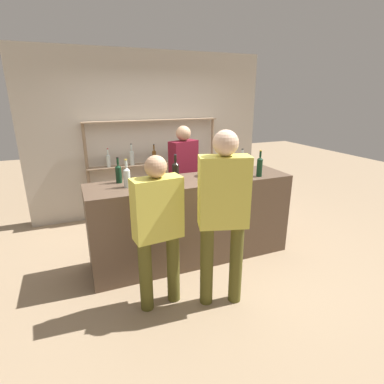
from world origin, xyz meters
TOP-DOWN VIEW (x-y plane):
  - ground_plane at (0.00, 0.00)m, footprint 16.00×16.00m
  - bar_counter at (0.00, 0.00)m, footprint 2.58×0.65m
  - back_wall at (0.00, 1.93)m, footprint 4.18×0.12m
  - back_shelf at (0.00, 1.75)m, footprint 2.32×0.18m
  - counter_bottle_0 at (0.86, -0.19)m, footprint 0.07×0.07m
  - counter_bottle_1 at (-0.19, 0.06)m, footprint 0.08×0.08m
  - counter_bottle_2 at (-0.86, 0.21)m, footprint 0.07×0.07m
  - counter_bottle_3 at (-0.80, -0.01)m, footprint 0.08×0.08m
  - counter_bottle_4 at (0.80, 0.15)m, footprint 0.07×0.07m
  - ice_bucket at (0.34, 0.09)m, footprint 0.20×0.20m
  - customer_center at (-0.06, -0.95)m, footprint 0.52×0.34m
  - customer_left at (-0.66, -0.75)m, footprint 0.49×0.25m
  - server_behind_counter at (0.20, 0.81)m, footprint 0.47×0.32m

SIDE VIEW (x-z plane):
  - ground_plane at x=0.00m, z-range 0.00..0.00m
  - bar_counter at x=0.00m, z-range 0.00..1.09m
  - customer_left at x=-0.66m, z-range 0.13..1.71m
  - server_behind_counter at x=0.20m, z-range 0.15..1.81m
  - customer_center at x=-0.06m, z-range 0.16..1.96m
  - back_shelf at x=0.00m, z-range 0.29..1.97m
  - ice_bucket at x=0.34m, z-range 1.09..1.32m
  - counter_bottle_4 at x=0.80m, z-range 1.06..1.36m
  - counter_bottle_2 at x=-0.86m, z-range 1.05..1.37m
  - counter_bottle_1 at x=-0.19m, z-range 1.05..1.37m
  - counter_bottle_3 at x=-0.80m, z-range 1.05..1.38m
  - counter_bottle_0 at x=0.86m, z-range 1.05..1.39m
  - back_wall at x=0.00m, z-range 0.00..2.80m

